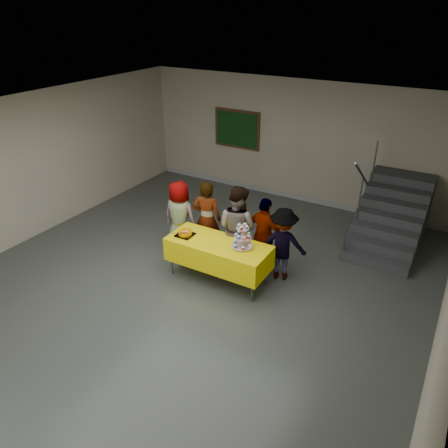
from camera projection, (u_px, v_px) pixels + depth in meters
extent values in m
plane|color=#4C514C|center=(178.00, 297.00, 7.59)|extent=(10.00, 10.00, 0.00)
cube|color=#B1A88E|center=(294.00, 141.00, 10.74)|extent=(8.00, 0.04, 3.00)
cube|color=#B1A88E|center=(11.00, 175.00, 8.70)|extent=(0.04, 10.00, 3.00)
cube|color=silver|center=(167.00, 126.00, 6.22)|extent=(8.00, 10.00, 0.04)
cube|color=#999999|center=(289.00, 195.00, 11.39)|extent=(7.90, 0.03, 0.12)
cylinder|color=#595960|center=(172.00, 257.00, 8.08)|extent=(0.04, 0.04, 0.73)
cylinder|color=#595960|center=(252.00, 283.00, 7.33)|extent=(0.04, 0.04, 0.73)
cylinder|color=#595960|center=(189.00, 243.00, 8.53)|extent=(0.04, 0.04, 0.73)
cylinder|color=#595960|center=(267.00, 267.00, 7.78)|extent=(0.04, 0.04, 0.73)
cube|color=#595960|center=(218.00, 244.00, 7.76)|extent=(1.80, 0.70, 0.02)
cube|color=#FFE205|center=(218.00, 253.00, 7.85)|extent=(1.88, 0.78, 0.44)
cylinder|color=silver|center=(242.00, 247.00, 7.60)|extent=(0.18, 0.18, 0.01)
cylinder|color=silver|center=(243.00, 236.00, 7.51)|extent=(0.02, 0.02, 0.42)
cylinder|color=silver|center=(243.00, 246.00, 7.59)|extent=(0.38, 0.38, 0.01)
cylinder|color=silver|center=(243.00, 237.00, 7.51)|extent=(0.30, 0.30, 0.01)
cylinder|color=silver|center=(243.00, 228.00, 7.43)|extent=(0.22, 0.22, 0.01)
cube|color=black|center=(185.00, 235.00, 7.98)|extent=(0.30, 0.30, 0.02)
cylinder|color=#F69400|center=(185.00, 233.00, 7.96)|extent=(0.25, 0.25, 0.07)
ellipsoid|color=#F69400|center=(185.00, 231.00, 7.94)|extent=(0.25, 0.25, 0.05)
ellipsoid|color=white|center=(186.00, 232.00, 7.89)|extent=(0.08, 0.08, 0.02)
cube|color=silver|center=(180.00, 233.00, 7.84)|extent=(0.30, 0.16, 0.04)
imported|color=slate|center=(180.00, 217.00, 8.72)|extent=(0.74, 0.50, 1.49)
imported|color=slate|center=(207.00, 219.00, 8.54)|extent=(0.66, 0.53, 1.57)
imported|color=slate|center=(238.00, 227.00, 8.14)|extent=(0.92, 0.78, 1.65)
imported|color=slate|center=(265.00, 235.00, 8.07)|extent=(0.90, 0.49, 1.46)
imported|color=slate|center=(282.00, 244.00, 7.83)|extent=(1.02, 0.77, 1.40)
cube|color=#424447|center=(374.00, 262.00, 8.45)|extent=(1.30, 0.30, 0.18)
cube|color=#424447|center=(378.00, 251.00, 8.64)|extent=(1.30, 0.30, 0.36)
cube|color=#424447|center=(382.00, 240.00, 8.83)|extent=(1.30, 0.30, 0.54)
cube|color=#424447|center=(386.00, 230.00, 9.02)|extent=(1.30, 0.30, 0.72)
cube|color=#424447|center=(390.00, 221.00, 9.21)|extent=(1.30, 0.30, 0.90)
cube|color=#424447|center=(394.00, 212.00, 9.40)|extent=(1.30, 0.30, 1.08)
cube|color=#424447|center=(398.00, 203.00, 9.58)|extent=(1.30, 0.30, 1.26)
cube|color=#424447|center=(400.00, 198.00, 9.81)|extent=(1.30, 0.30, 1.26)
cylinder|color=#595960|center=(345.00, 239.00, 8.52)|extent=(0.04, 0.04, 0.90)
cylinder|color=#595960|center=(360.00, 199.00, 8.88)|extent=(0.04, 0.04, 0.90)
cylinder|color=#595960|center=(375.00, 161.00, 9.33)|extent=(0.04, 0.04, 0.90)
cylinder|color=#595960|center=(364.00, 178.00, 8.72)|extent=(0.04, 1.85, 1.20)
cube|color=#472B16|center=(237.00, 129.00, 11.38)|extent=(1.30, 0.04, 1.00)
cube|color=#123A12|center=(237.00, 129.00, 11.36)|extent=(1.18, 0.02, 0.88)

